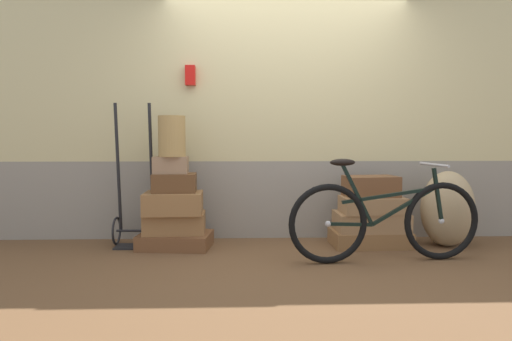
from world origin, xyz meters
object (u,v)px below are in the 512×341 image
at_px(luggage_trolley, 135,212).
at_px(burlap_sack, 447,209).
at_px(suitcase_6, 371,221).
at_px(wicker_basket, 172,136).
at_px(suitcase_0, 176,240).
at_px(suitcase_7, 372,205).
at_px(bicycle, 385,220).
at_px(suitcase_1, 175,223).
at_px(suitcase_4, 171,165).
at_px(suitcase_8, 371,186).
at_px(suitcase_5, 370,238).
at_px(suitcase_2, 174,203).
at_px(suitcase_3, 175,183).

bearing_deg(luggage_trolley, burlap_sack, -2.71).
bearing_deg(suitcase_6, wicker_basket, -179.97).
distance_m(suitcase_0, suitcase_7, 1.96).
bearing_deg(bicycle, suitcase_1, 163.34).
xyz_separation_m(suitcase_0, burlap_sack, (2.67, -0.03, 0.30)).
bearing_deg(suitcase_0, bicycle, -9.56).
bearing_deg(burlap_sack, suitcase_4, 179.10).
height_order(suitcase_0, suitcase_8, suitcase_8).
relative_size(suitcase_7, bicycle, 0.35).
xyz_separation_m(suitcase_5, suitcase_7, (0.01, -0.04, 0.34)).
bearing_deg(wicker_basket, suitcase_2, -46.31).
xyz_separation_m(suitcase_5, wicker_basket, (-1.94, -0.02, 1.01)).
xyz_separation_m(suitcase_1, suitcase_3, (0.01, -0.02, 0.39)).
bearing_deg(bicycle, suitcase_3, 163.76).
relative_size(suitcase_0, suitcase_2, 1.24).
distance_m(suitcase_5, suitcase_8, 0.52).
xyz_separation_m(suitcase_5, luggage_trolley, (-2.33, 0.10, 0.26)).
bearing_deg(suitcase_4, wicker_basket, -47.67).
xyz_separation_m(suitcase_1, suitcase_8, (1.92, -0.02, 0.35)).
height_order(suitcase_1, suitcase_7, suitcase_7).
distance_m(suitcase_6, suitcase_8, 0.35).
relative_size(suitcase_3, suitcase_4, 1.25).
relative_size(suitcase_2, suitcase_3, 1.34).
bearing_deg(suitcase_4, suitcase_6, -2.19).
xyz_separation_m(suitcase_2, suitcase_6, (1.94, 0.02, -0.20)).
height_order(suitcase_3, luggage_trolley, luggage_trolley).
bearing_deg(suitcase_2, burlap_sack, -2.54).
bearing_deg(suitcase_3, suitcase_2, -122.26).
height_order(suitcase_2, wicker_basket, wicker_basket).
xyz_separation_m(burlap_sack, bicycle, (-0.79, -0.51, -0.01)).
distance_m(suitcase_2, suitcase_6, 1.95).
bearing_deg(burlap_sack, luggage_trolley, 177.29).
relative_size(suitcase_0, burlap_sack, 0.91).
bearing_deg(suitcase_4, burlap_sack, -2.91).
bearing_deg(wicker_basket, suitcase_6, 0.32).
bearing_deg(luggage_trolley, suitcase_4, -15.38).
distance_m(suitcase_7, burlap_sack, 0.75).
bearing_deg(suitcase_7, suitcase_5, 99.53).
bearing_deg(luggage_trolley, suitcase_3, -15.11).
xyz_separation_m(suitcase_4, suitcase_8, (1.95, -0.01, -0.21)).
relative_size(suitcase_3, suitcase_5, 0.55).
xyz_separation_m(suitcase_3, burlap_sack, (2.68, -0.03, -0.26)).
bearing_deg(suitcase_2, bicycle, -17.83).
height_order(suitcase_7, bicycle, bicycle).
height_order(suitcase_2, bicycle, bicycle).
relative_size(suitcase_3, wicker_basket, 1.05).
bearing_deg(suitcase_0, burlap_sack, 5.94).
distance_m(suitcase_5, burlap_sack, 0.81).
xyz_separation_m(suitcase_1, wicker_basket, (-0.01, -0.03, 0.84)).
height_order(suitcase_8, luggage_trolley, luggage_trolley).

